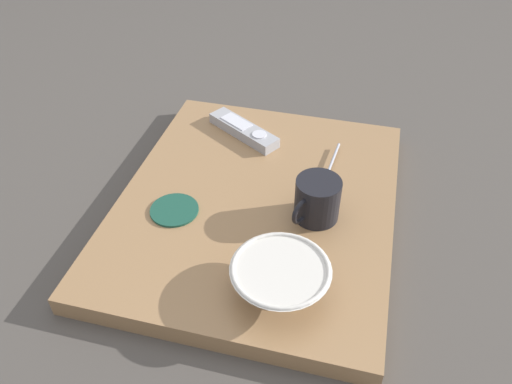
{
  "coord_description": "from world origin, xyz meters",
  "views": [
    {
      "loc": [
        0.75,
        0.19,
        0.73
      ],
      "look_at": [
        0.0,
        -0.0,
        0.06
      ],
      "focal_mm": 35.41,
      "sensor_mm": 36.0,
      "label": 1
    }
  ],
  "objects_px": {
    "drink_coaster": "(174,210)",
    "coffee_mug": "(317,200)",
    "tv_remote_near": "(244,130)",
    "cereal_bowl": "(280,278)",
    "teaspoon": "(327,174)"
  },
  "relations": [
    {
      "from": "tv_remote_near",
      "to": "cereal_bowl",
      "type": "bearing_deg",
      "value": 22.7
    },
    {
      "from": "cereal_bowl",
      "to": "tv_remote_near",
      "type": "bearing_deg",
      "value": -157.3
    },
    {
      "from": "coffee_mug",
      "to": "tv_remote_near",
      "type": "height_order",
      "value": "coffee_mug"
    },
    {
      "from": "drink_coaster",
      "to": "coffee_mug",
      "type": "bearing_deg",
      "value": 101.18
    },
    {
      "from": "cereal_bowl",
      "to": "coffee_mug",
      "type": "xyz_separation_m",
      "value": [
        -0.2,
        0.03,
        0.01
      ]
    },
    {
      "from": "cereal_bowl",
      "to": "coffee_mug",
      "type": "height_order",
      "value": "coffee_mug"
    },
    {
      "from": "tv_remote_near",
      "to": "drink_coaster",
      "type": "height_order",
      "value": "tv_remote_near"
    },
    {
      "from": "coffee_mug",
      "to": "drink_coaster",
      "type": "height_order",
      "value": "coffee_mug"
    },
    {
      "from": "teaspoon",
      "to": "drink_coaster",
      "type": "height_order",
      "value": "teaspoon"
    },
    {
      "from": "teaspoon",
      "to": "drink_coaster",
      "type": "distance_m",
      "value": 0.33
    },
    {
      "from": "tv_remote_near",
      "to": "drink_coaster",
      "type": "relative_size",
      "value": 1.97
    },
    {
      "from": "cereal_bowl",
      "to": "teaspoon",
      "type": "relative_size",
      "value": 1.16
    },
    {
      "from": "teaspoon",
      "to": "drink_coaster",
      "type": "xyz_separation_m",
      "value": [
        0.18,
        -0.28,
        -0.01
      ]
    },
    {
      "from": "coffee_mug",
      "to": "tv_remote_near",
      "type": "relative_size",
      "value": 0.59
    },
    {
      "from": "coffee_mug",
      "to": "drink_coaster",
      "type": "distance_m",
      "value": 0.28
    }
  ]
}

